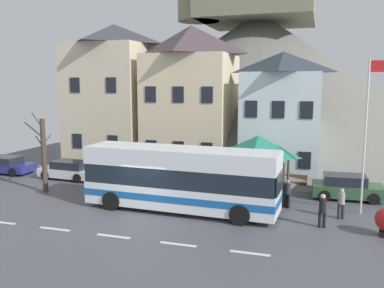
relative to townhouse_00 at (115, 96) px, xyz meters
name	(u,v)px	position (x,y,z in m)	size (l,w,h in m)	color
ground_plane	(137,220)	(7.62, -12.42, -5.68)	(40.00, 60.00, 0.07)	#4E4E55
townhouse_00	(115,96)	(0.00, 0.00, 0.00)	(6.02, 6.91, 11.30)	beige
townhouse_01	(191,99)	(6.64, -0.50, -0.21)	(6.17, 5.91, 10.87)	beige
townhouse_02	(282,116)	(13.43, -0.84, -1.25)	(5.22, 5.23, 8.80)	silver
hilltop_castle	(257,75)	(9.02, 16.17, 1.94)	(43.72, 43.72, 21.32)	slate
transit_bus	(181,179)	(9.22, -10.46, -3.98)	(10.30, 2.92, 3.32)	white
bus_shelter	(258,146)	(12.62, -6.44, -2.66)	(3.60, 3.60, 3.63)	#473D33
parked_car_00	(347,187)	(17.65, -5.45, -4.96)	(3.99, 2.09, 1.40)	#305334
parked_car_01	(140,172)	(4.51, -5.20, -4.99)	(4.20, 2.22, 1.35)	slate
parked_car_02	(69,170)	(-0.58, -5.97, -5.01)	(4.15, 2.02, 1.29)	silver
parked_car_03	(5,165)	(-6.30, -5.73, -5.03)	(4.20, 2.03, 1.24)	navy
pedestrian_00	(322,209)	(16.31, -10.92, -4.75)	(0.35, 0.32, 1.60)	black
pedestrian_01	(287,193)	(14.52, -8.27, -4.83)	(0.33, 0.32, 1.53)	black
pedestrian_02	(341,203)	(17.20, -9.33, -4.84)	(0.35, 0.31, 1.52)	#2D2D38
pedestrian_03	(268,189)	(13.47, -8.00, -4.78)	(0.36, 0.37, 1.55)	#2D2D38
public_bench	(295,181)	(14.64, -3.94, -5.18)	(1.53, 0.48, 0.87)	brown
flagpole	(367,127)	(18.28, -8.12, -1.17)	(0.95, 0.10, 7.80)	silver
bare_tree_00	(44,154)	(0.04, -9.42, -3.30)	(0.97, 1.58, 4.92)	#47382D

